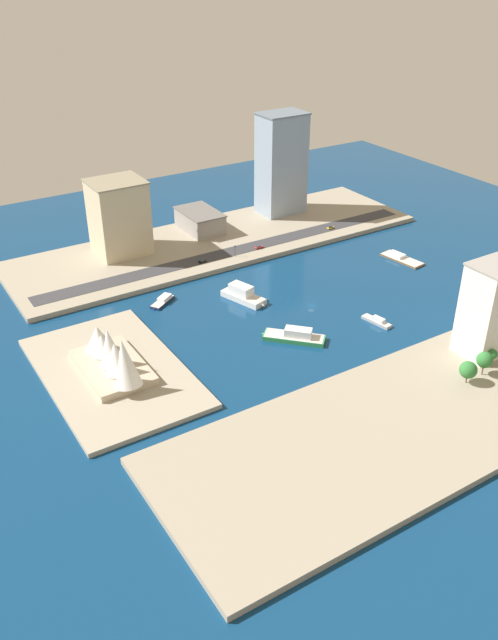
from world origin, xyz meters
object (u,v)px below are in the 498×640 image
object	(u,v)px
tower_tall_glass	(281,164)
suv_black	(202,261)
ferry_green_doubledeck	(295,336)
office_block_beige	(119,217)
barge_flat_brown	(401,258)
pickup_red	(259,247)
hotel_broad_white	(490,309)
patrol_launch_navy	(163,301)
yacht_sleek_gray	(377,321)
carpark_squat_concrete	(200,220)
taxi_yellow_cab	(330,227)
traffic_light_waterfront	(235,249)
ferry_white_commuter	(243,295)
opera_landmark	(112,356)

from	to	relation	value
tower_tall_glass	suv_black	distance (m)	94.04
ferry_green_doubledeck	office_block_beige	world-z (taller)	office_block_beige
suv_black	barge_flat_brown	bearing A→B (deg)	-117.08
barge_flat_brown	pickup_red	size ratio (longest dim) A/B	5.22
tower_tall_glass	hotel_broad_white	distance (m)	182.32
ferry_green_doubledeck	patrol_launch_navy	size ratio (longest dim) A/B	1.65
yacht_sleek_gray	office_block_beige	size ratio (longest dim) A/B	0.40
barge_flat_brown	office_block_beige	size ratio (longest dim) A/B	0.63
yacht_sleek_gray	carpark_squat_concrete	size ratio (longest dim) A/B	0.52
barge_flat_brown	taxi_yellow_cab	size ratio (longest dim) A/B	5.93
tower_tall_glass	suv_black	size ratio (longest dim) A/B	14.57
traffic_light_waterfront	hotel_broad_white	bearing A→B (deg)	-164.29
tower_tall_glass	hotel_broad_white	xyz separation A→B (m)	(-180.72, 21.61, -10.70)
office_block_beige	traffic_light_waterfront	size ratio (longest dim) A/B	6.22
ferry_white_commuter	opera_landmark	distance (m)	82.69
taxi_yellow_cab	patrol_launch_navy	bearing A→B (deg)	102.21
yacht_sleek_gray	office_block_beige	xyz separation A→B (m)	(130.72, 69.47, 21.73)
ferry_green_doubledeck	tower_tall_glass	bearing A→B (deg)	-31.94
yacht_sleek_gray	tower_tall_glass	xyz separation A→B (m)	(136.60, -40.10, 32.15)
patrol_launch_navy	tower_tall_glass	xyz separation A→B (m)	(66.96, -114.27, 32.13)
barge_flat_brown	traffic_light_waterfront	distance (m)	90.88
ferry_green_doubledeck	yacht_sleek_gray	bearing A→B (deg)	-100.93
yacht_sleek_gray	traffic_light_waterfront	world-z (taller)	traffic_light_waterfront
carpark_squat_concrete	ferry_green_doubledeck	bearing A→B (deg)	170.04
office_block_beige	taxi_yellow_cab	world-z (taller)	office_block_beige
patrol_launch_navy	carpark_squat_concrete	bearing A→B (deg)	-40.29
yacht_sleek_gray	suv_black	distance (m)	102.54
hotel_broad_white	taxi_yellow_cab	bearing A→B (deg)	-12.16
suv_black	taxi_yellow_cab	size ratio (longest dim) A/B	0.97
patrol_launch_navy	pickup_red	bearing A→B (deg)	-70.63
barge_flat_brown	pickup_red	distance (m)	78.14
barge_flat_brown	hotel_broad_white	world-z (taller)	hotel_broad_white
ferry_green_doubledeck	patrol_launch_navy	distance (m)	70.57
office_block_beige	taxi_yellow_cab	size ratio (longest dim) A/B	9.33
barge_flat_brown	taxi_yellow_cab	bearing A→B (deg)	10.09
hotel_broad_white	carpark_squat_concrete	bearing A→B (deg)	11.32
carpark_squat_concrete	suv_black	size ratio (longest dim) A/B	7.38
ferry_white_commuter	suv_black	bearing A→B (deg)	-1.75
office_block_beige	pickup_red	size ratio (longest dim) A/B	8.22
suv_black	traffic_light_waterfront	bearing A→B (deg)	-97.67
yacht_sleek_gray	carpark_squat_concrete	world-z (taller)	carpark_squat_concrete
patrol_launch_navy	pickup_red	xyz separation A→B (m)	(25.03, -71.20, 2.32)
opera_landmark	hotel_broad_white	bearing A→B (deg)	-116.53
opera_landmark	carpark_squat_concrete	bearing A→B (deg)	-41.66
barge_flat_brown	yacht_sleek_gray	distance (m)	73.56
barge_flat_brown	patrol_launch_navy	distance (m)	134.11
hotel_broad_white	tower_tall_glass	bearing A→B (deg)	-6.82
carpark_squat_concrete	suv_black	distance (m)	46.75
office_block_beige	suv_black	distance (m)	50.99
barge_flat_brown	pickup_red	bearing A→B (deg)	51.05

